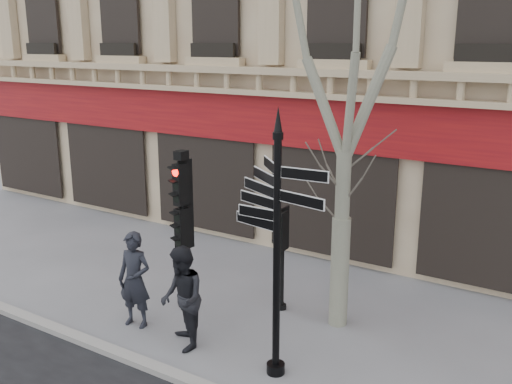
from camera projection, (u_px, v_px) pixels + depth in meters
ground at (219, 342)px, 10.88m from camera, size 80.00×80.00×0.00m
kerb at (171, 375)px, 9.72m from camera, size 80.00×0.25×0.12m
fingerpost at (277, 201)px, 9.09m from camera, size 2.49×2.49×4.62m
traffic_signal_main at (183, 212)px, 11.69m from camera, size 0.41×0.32×3.46m
traffic_signal_secondary at (282, 241)px, 11.86m from camera, size 0.37×0.26×2.20m
plane_tree at (350, 9)px, 10.06m from camera, size 3.28×3.28×8.71m
pedestrian_a at (135, 280)px, 11.32m from camera, size 0.79×0.59×1.96m
pedestrian_b at (182, 298)px, 10.49m from camera, size 1.21×1.20×1.97m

